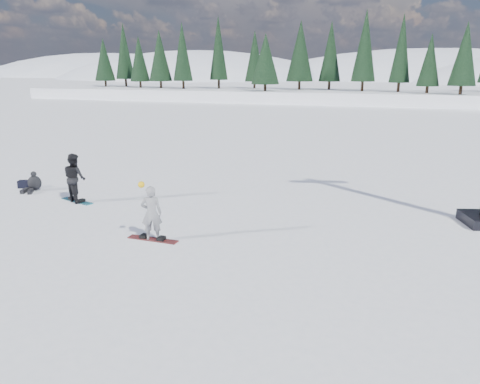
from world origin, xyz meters
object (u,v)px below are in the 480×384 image
(snowboarder_man, at_px, (75,178))
(seated_rider, at_px, (34,183))
(snowboarder_woman, at_px, (151,213))
(gear_bag, at_px, (24,184))

(snowboarder_man, xyz_separation_m, seated_rider, (-2.57, 0.77, -0.59))
(snowboarder_woman, relative_size, seated_rider, 1.72)
(seated_rider, relative_size, gear_bag, 2.22)
(snowboarder_man, relative_size, seated_rider, 1.77)
(snowboarder_man, relative_size, gear_bag, 3.93)
(snowboarder_man, distance_m, seated_rider, 2.75)
(gear_bag, bearing_deg, snowboarder_man, -17.35)
(snowboarder_woman, relative_size, snowboarder_man, 0.97)
(snowboarder_man, distance_m, gear_bag, 3.50)
(seated_rider, bearing_deg, snowboarder_woman, -49.07)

